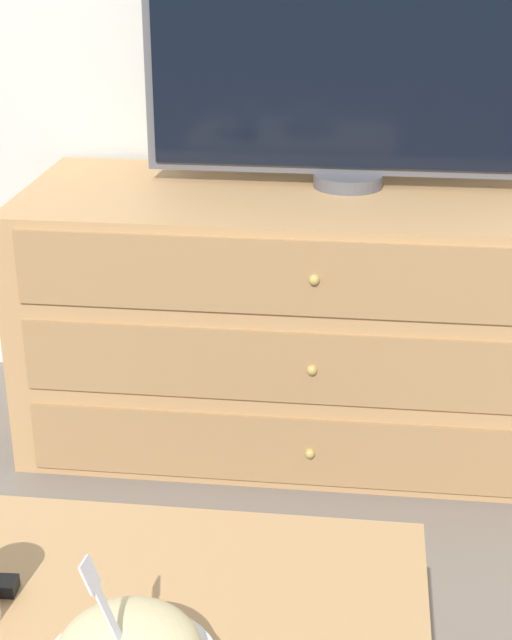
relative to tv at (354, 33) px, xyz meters
The scene contains 3 objects.
ground_plane 1.04m from the tv, 103.56° to the left, with size 12.00×12.00×0.00m, color #70665B.
dresser 0.69m from the tv, 126.53° to the right, with size 1.44×0.59×0.65m.
tv is the anchor object (origin of this frame).
Camera 1 is at (0.10, -2.57, 1.29)m, focal length 55.00 mm.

